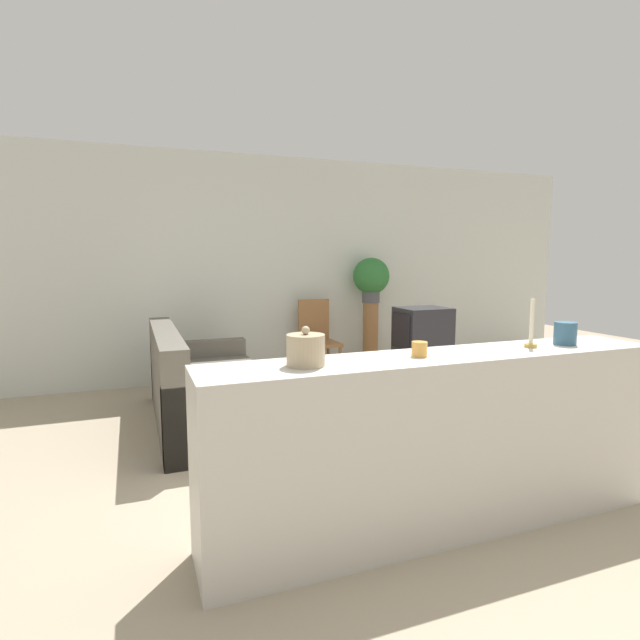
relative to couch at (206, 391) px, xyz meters
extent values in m
plane|color=tan|center=(0.95, -1.85, -0.29)|extent=(14.00, 14.00, 0.00)
cube|color=silver|center=(0.95, 1.58, 1.06)|extent=(9.00, 0.06, 2.70)
cube|color=#605B51|center=(0.06, 0.00, -0.08)|extent=(0.98, 1.99, 0.43)
cube|color=#605B51|center=(-0.33, 0.00, 0.36)|extent=(0.20, 1.99, 0.43)
cube|color=#605B51|center=(0.06, -0.92, 0.01)|extent=(0.98, 0.16, 0.60)
cube|color=#605B51|center=(0.06, 0.92, 0.01)|extent=(0.98, 0.16, 0.60)
cube|color=olive|center=(2.34, 0.15, -0.06)|extent=(0.80, 0.50, 0.46)
cube|color=#232328|center=(2.34, 0.15, 0.42)|extent=(0.52, 0.45, 0.49)
cube|color=black|center=(2.07, 0.15, 0.42)|extent=(0.02, 0.37, 0.38)
cube|color=olive|center=(1.51, 1.11, 0.16)|extent=(0.44, 0.44, 0.04)
cube|color=olive|center=(1.51, 1.31, 0.43)|extent=(0.40, 0.04, 0.50)
cylinder|color=olive|center=(1.32, 0.92, -0.08)|extent=(0.04, 0.04, 0.43)
cylinder|color=olive|center=(1.70, 0.92, -0.08)|extent=(0.04, 0.04, 0.43)
cylinder|color=olive|center=(1.32, 1.30, -0.08)|extent=(0.04, 0.04, 0.43)
cylinder|color=olive|center=(1.70, 1.30, -0.08)|extent=(0.04, 0.04, 0.43)
cylinder|color=olive|center=(2.28, 1.29, 0.16)|extent=(0.20, 0.20, 0.90)
cylinder|color=#4C4C51|center=(2.28, 1.29, 0.69)|extent=(0.22, 0.22, 0.14)
sphere|color=#2D7033|center=(2.28, 1.29, 0.96)|extent=(0.47, 0.47, 0.47)
cube|color=beige|center=(0.95, -2.23, 0.20)|extent=(2.63, 0.44, 0.97)
cylinder|color=tan|center=(0.17, -2.23, 0.76)|extent=(0.18, 0.18, 0.15)
sphere|color=tan|center=(0.17, -2.23, 0.86)|extent=(0.04, 0.04, 0.04)
cylinder|color=gold|center=(0.80, -2.23, 0.72)|extent=(0.08, 0.08, 0.08)
cylinder|color=#B7933D|center=(1.54, -2.23, 0.69)|extent=(0.07, 0.07, 0.02)
cylinder|color=beige|center=(1.54, -2.23, 0.83)|extent=(0.02, 0.02, 0.26)
cylinder|color=#335B75|center=(1.80, -2.23, 0.75)|extent=(0.13, 0.13, 0.13)
camera|label=1|loc=(-0.59, -4.44, 1.20)|focal=28.00mm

